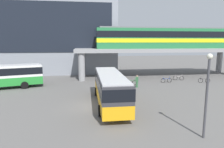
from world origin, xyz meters
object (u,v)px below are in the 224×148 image
at_px(bicycle_blue, 166,80).
at_px(station_building, 58,33).
at_px(bicycle_black, 204,81).
at_px(bus_main, 110,86).
at_px(train, 165,38).
at_px(pedestrian_by_bike_rack, 137,82).
at_px(bicycle_green, 131,82).
at_px(bicycle_silver, 178,78).

bearing_deg(bicycle_blue, station_building, 140.45).
height_order(bicycle_blue, bicycle_black, same).
bearing_deg(bicycle_blue, bus_main, -136.15).
relative_size(train, pedestrian_by_bike_rack, 14.69).
bearing_deg(pedestrian_by_bike_rack, bicycle_green, 102.63).
xyz_separation_m(train, bus_main, (-12.37, -15.99, -5.16)).
bearing_deg(bicycle_silver, train, 99.50).
distance_m(bicycle_silver, bicycle_black, 3.99).
distance_m(station_building, bicycle_green, 21.71).
distance_m(bus_main, bicycle_black, 18.44).
relative_size(train, bicycle_green, 14.96).
xyz_separation_m(bicycle_blue, bicycle_silver, (2.88, 1.69, 0.00)).
distance_m(train, bicycle_blue, 9.41).
xyz_separation_m(train, bicycle_green, (-8.02, -7.00, -6.79)).
bearing_deg(bus_main, bicycle_blue, 43.85).
relative_size(bicycle_green, pedestrian_by_bike_rack, 0.98).
bearing_deg(bicycle_green, station_building, 127.88).
bearing_deg(bus_main, train, 52.27).
bearing_deg(pedestrian_by_bike_rack, bicycle_silver, 27.32).
xyz_separation_m(station_building, bicycle_blue, (18.32, -15.13, -7.86)).
xyz_separation_m(bicycle_green, pedestrian_by_bike_rack, (0.40, -1.78, 0.46)).
height_order(train, bicycle_blue, train).
height_order(station_building, bicycle_silver, station_building).
bearing_deg(train, station_building, 156.30).
bearing_deg(bicycle_green, bicycle_black, -0.60).
distance_m(train, bicycle_green, 12.63).
bearing_deg(bicycle_silver, pedestrian_by_bike_rack, -152.68).
xyz_separation_m(train, bicycle_black, (3.72, -7.12, -6.79)).
bearing_deg(bicycle_blue, bicycle_silver, 30.47).
height_order(train, bus_main, train).
height_order(bicycle_black, pedestrian_by_bike_rack, pedestrian_by_bike_rack).
bearing_deg(bicycle_black, bus_main, -151.14).
bearing_deg(bus_main, bicycle_green, 64.20).
distance_m(bicycle_blue, bicycle_silver, 3.34).
xyz_separation_m(bicycle_blue, pedestrian_by_bike_rack, (-5.49, -2.63, 0.46)).
bearing_deg(pedestrian_by_bike_rack, bicycle_blue, 25.60).
height_order(bicycle_green, bicycle_silver, same).
bearing_deg(bus_main, station_building, 107.94).
xyz_separation_m(bicycle_black, pedestrian_by_bike_rack, (-11.34, -1.66, 0.46)).
bearing_deg(station_building, bicycle_black, -33.67).
bearing_deg(station_building, bus_main, -72.06).
bearing_deg(station_building, bicycle_green, -52.12).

